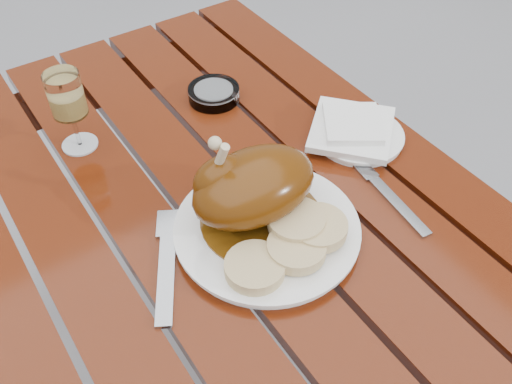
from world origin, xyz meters
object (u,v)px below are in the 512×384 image
Objects in this scene: wine_glass at (71,112)px; ashtray at (214,94)px; side_plate at (359,136)px; table at (232,336)px; dinner_plate at (267,230)px.

wine_glass is 1.49× the size of ashtray.
wine_glass is 0.92× the size of side_plate.
wine_glass reaches higher than ashtray.
table is 0.55m from wine_glass.
ashtray is at bearing 72.07° from dinner_plate.
ashtray reaches higher than side_plate.
side_plate is 0.29m from ashtray.
side_plate is at bearing 19.39° from dinner_plate.
table is 8.01× the size of wine_glass.
dinner_plate is (0.03, -0.07, 0.38)m from table.
table is at bearing -65.97° from wine_glass.
wine_glass reaches higher than side_plate.
wine_glass reaches higher than dinner_plate.
side_plate is (0.43, -0.26, -0.07)m from wine_glass.
wine_glass is at bearing 176.86° from ashtray.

